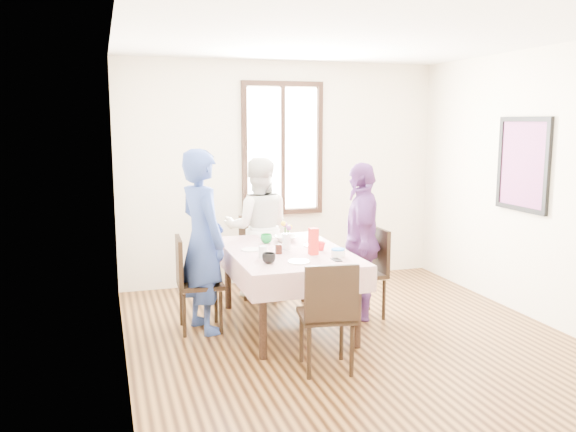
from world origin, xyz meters
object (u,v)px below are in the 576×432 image
object	(u,v)px
chair_left	(200,284)
chair_far	(259,257)
person_right	(360,241)
dining_table	(286,289)
chair_near	(326,315)
person_left	(201,241)
person_far	(259,228)
chair_right	(362,273)

from	to	relation	value
chair_left	chair_far	xyz separation A→B (m)	(0.82, 0.93, 0.00)
person_right	dining_table	bearing A→B (deg)	-64.56
chair_near	person_left	distance (m)	1.52
person_right	person_left	bearing A→B (deg)	-71.61
chair_left	chair_near	world-z (taller)	same
dining_table	chair_left	bearing A→B (deg)	169.80
person_left	person_far	xyz separation A→B (m)	(0.79, 0.91, -0.07)
chair_right	person_right	xyz separation A→B (m)	(-0.02, 0.00, 0.34)
person_far	chair_left	bearing A→B (deg)	59.57
chair_right	person_right	bearing A→B (deg)	88.20
chair_far	chair_near	world-z (taller)	same
chair_right	person_far	distance (m)	1.34
person_right	chair_left	bearing A→B (deg)	-71.56
dining_table	chair_right	bearing A→B (deg)	3.43
chair_left	person_far	world-z (taller)	person_far
dining_table	chair_near	world-z (taller)	chair_near
chair_right	person_right	world-z (taller)	person_right
chair_right	chair_near	distance (m)	1.39
chair_near	person_right	bearing A→B (deg)	63.51
chair_far	person_far	bearing A→B (deg)	98.73
dining_table	person_left	distance (m)	0.95
dining_table	chair_far	size ratio (longest dim) A/B	1.72
dining_table	chair_near	distance (m)	1.08
person_left	chair_left	bearing A→B (deg)	72.62
chair_left	chair_near	xyz separation A→B (m)	(0.82, -1.22, 0.00)
dining_table	chair_far	xyz separation A→B (m)	(0.00, 1.08, 0.08)
chair_far	chair_near	bearing A→B (deg)	98.73
person_far	person_right	distance (m)	1.28
chair_near	chair_left	bearing A→B (deg)	132.43
dining_table	chair_left	distance (m)	0.83
person_left	person_right	size ratio (longest dim) A/B	1.10
person_far	person_right	world-z (taller)	person_far
person_left	person_far	world-z (taller)	person_left
dining_table	chair_right	distance (m)	0.82
person_left	chair_right	bearing A→B (deg)	-110.85
chair_right	chair_far	bearing A→B (deg)	36.66
chair_near	person_left	xyz separation A→B (m)	(-0.79, 1.22, 0.41)
chair_right	chair_near	world-z (taller)	same
dining_table	chair_near	xyz separation A→B (m)	(0.00, -1.08, 0.08)
chair_near	person_right	world-z (taller)	person_right
chair_far	person_far	distance (m)	0.34
person_left	chair_near	bearing A→B (deg)	-164.38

